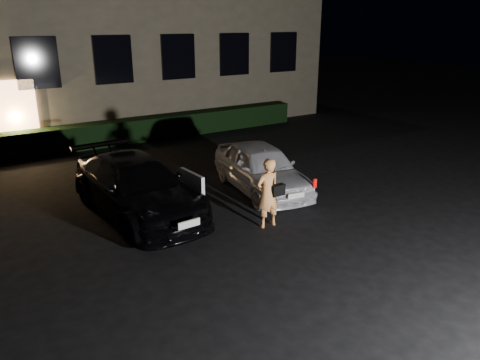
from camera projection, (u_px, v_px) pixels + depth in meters
ground at (310, 254)px, 9.19m from camera, size 80.00×80.00×0.00m
hedge at (123, 132)px, 17.37m from camera, size 15.00×0.70×0.85m
sedan at (137, 187)px, 10.92m from camera, size 2.19×4.76×1.33m
hatch at (261, 168)px, 12.42m from camera, size 2.10×3.95×1.28m
man at (268, 193)px, 10.19m from camera, size 0.65×0.39×1.57m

